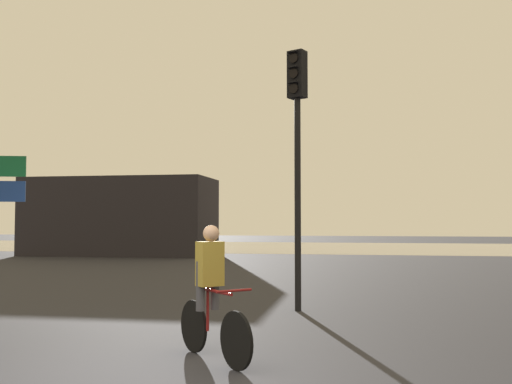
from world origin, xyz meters
name	(u,v)px	position (x,y,z in m)	size (l,w,h in m)	color
water_strip	(320,247)	(0.00, 31.55, 0.00)	(80.00, 16.00, 0.01)	gray
distant_building	(121,217)	(-9.22, 21.55, 1.89)	(9.02, 4.00, 3.79)	black
traffic_light_center	(297,131)	(1.22, 5.44, 3.38)	(0.39, 0.41, 4.90)	black
cyclist	(211,291)	(0.55, 1.54, 0.82)	(1.20, 1.28, 1.62)	black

